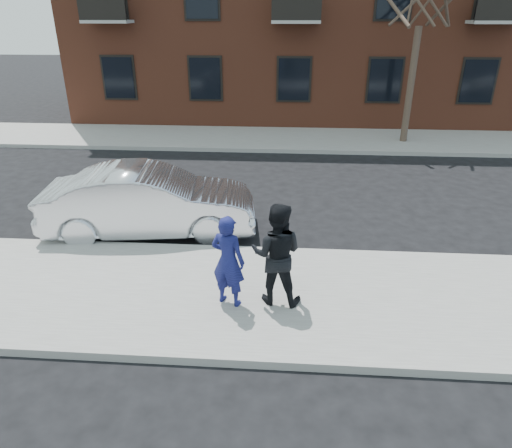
{
  "coord_description": "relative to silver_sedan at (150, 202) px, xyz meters",
  "views": [
    {
      "loc": [
        -0.07,
        -7.21,
        4.83
      ],
      "look_at": [
        -0.61,
        0.4,
        1.26
      ],
      "focal_mm": 32.0,
      "sensor_mm": 36.0,
      "label": 1
    }
  ],
  "objects": [
    {
      "name": "near_curb",
      "position": [
        3.24,
        -0.89,
        -0.73
      ],
      "size": [
        50.0,
        0.1,
        0.15
      ],
      "primitive_type": "cube",
      "color": "#999691",
      "rests_on": "ground"
    },
    {
      "name": "ground",
      "position": [
        3.24,
        -2.44,
        -0.8
      ],
      "size": [
        100.0,
        100.0,
        0.0
      ],
      "primitive_type": "plane",
      "color": "black",
      "rests_on": "ground"
    },
    {
      "name": "far_sidewalk",
      "position": [
        3.24,
        8.81,
        -0.73
      ],
      "size": [
        50.0,
        3.5,
        0.15
      ],
      "primitive_type": "cube",
      "color": "gray",
      "rests_on": "ground"
    },
    {
      "name": "man_hoodie",
      "position": [
        2.22,
        -2.97,
        0.18
      ],
      "size": [
        0.71,
        0.59,
        1.67
      ],
      "rotation": [
        0.0,
        0.0,
        2.78
      ],
      "color": "navy",
      "rests_on": "near_sidewalk"
    },
    {
      "name": "silver_sedan",
      "position": [
        0.0,
        0.0,
        0.0
      ],
      "size": [
        5.04,
        2.28,
        1.6
      ],
      "primitive_type": "imported",
      "rotation": [
        0.0,
        0.0,
        1.69
      ],
      "color": "silver",
      "rests_on": "ground"
    },
    {
      "name": "far_curb",
      "position": [
        3.24,
        7.01,
        -0.73
      ],
      "size": [
        50.0,
        0.1,
        0.15
      ],
      "primitive_type": "cube",
      "color": "#999691",
      "rests_on": "ground"
    },
    {
      "name": "man_peacoat",
      "position": [
        3.04,
        -2.83,
        0.28
      ],
      "size": [
        0.98,
        0.81,
        1.85
      ],
      "rotation": [
        0.0,
        0.0,
        3.02
      ],
      "color": "black",
      "rests_on": "near_sidewalk"
    },
    {
      "name": "near_sidewalk",
      "position": [
        3.24,
        -2.69,
        -0.73
      ],
      "size": [
        50.0,
        3.5,
        0.15
      ],
      "primitive_type": "cube",
      "color": "gray",
      "rests_on": "ground"
    }
  ]
}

